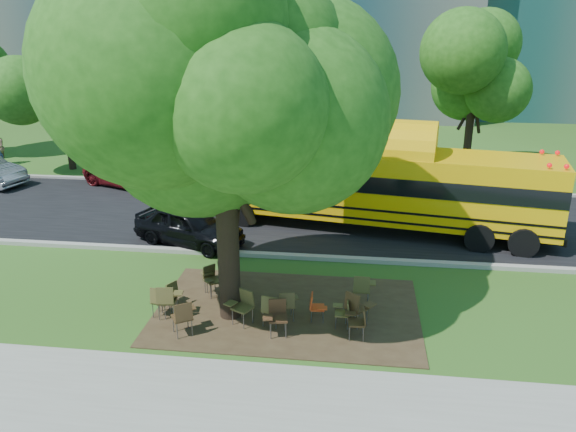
# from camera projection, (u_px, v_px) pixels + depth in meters

# --- Properties ---
(ground) EXTENTS (160.00, 160.00, 0.00)m
(ground) POSITION_uv_depth(u_px,v_px,m) (254.00, 300.00, 15.67)
(ground) COLOR #2A4816
(ground) RESTS_ON ground
(sidewalk) EXTENTS (60.00, 4.00, 0.04)m
(sidewalk) POSITION_uv_depth(u_px,v_px,m) (208.00, 419.00, 10.99)
(sidewalk) COLOR gray
(sidewalk) RESTS_ON ground
(dirt_patch) EXTENTS (7.00, 4.50, 0.03)m
(dirt_patch) POSITION_uv_depth(u_px,v_px,m) (287.00, 311.00, 15.08)
(dirt_patch) COLOR #382819
(dirt_patch) RESTS_ON ground
(asphalt_road) EXTENTS (80.00, 8.00, 0.04)m
(asphalt_road) POSITION_uv_depth(u_px,v_px,m) (286.00, 216.00, 22.21)
(asphalt_road) COLOR black
(asphalt_road) RESTS_ON ground
(kerb_near) EXTENTS (80.00, 0.25, 0.14)m
(kerb_near) POSITION_uv_depth(u_px,v_px,m) (271.00, 255.00, 18.45)
(kerb_near) COLOR gray
(kerb_near) RESTS_ON ground
(kerb_far) EXTENTS (80.00, 0.25, 0.14)m
(kerb_far) POSITION_uv_depth(u_px,v_px,m) (297.00, 186.00, 26.02)
(kerb_far) COLOR gray
(kerb_far) RESTS_ON ground
(bg_tree_0) EXTENTS (5.20, 5.20, 7.18)m
(bg_tree_0) POSITION_uv_depth(u_px,v_px,m) (61.00, 79.00, 27.71)
(bg_tree_0) COLOR black
(bg_tree_0) RESTS_ON ground
(bg_tree_2) EXTENTS (4.80, 4.80, 6.62)m
(bg_tree_2) POSITION_uv_depth(u_px,v_px,m) (215.00, 82.00, 29.81)
(bg_tree_2) COLOR black
(bg_tree_2) RESTS_ON ground
(bg_tree_3) EXTENTS (5.60, 5.60, 7.84)m
(bg_tree_3) POSITION_uv_depth(u_px,v_px,m) (475.00, 73.00, 26.13)
(bg_tree_3) COLOR black
(bg_tree_3) RESTS_ON ground
(main_tree) EXTENTS (7.20, 7.20, 9.58)m
(main_tree) POSITION_uv_depth(u_px,v_px,m) (222.00, 86.00, 12.85)
(main_tree) COLOR black
(main_tree) RESTS_ON ground
(school_bus) EXTENTS (12.33, 4.53, 2.96)m
(school_bus) POSITION_uv_depth(u_px,v_px,m) (396.00, 186.00, 20.24)
(school_bus) COLOR #E9AB07
(school_bus) RESTS_ON ground
(chair_0) EXTENTS (0.64, 0.64, 0.97)m
(chair_0) POSITION_uv_depth(u_px,v_px,m) (167.00, 298.00, 14.51)
(chair_0) COLOR #4C4421
(chair_0) RESTS_ON ground
(chair_1) EXTENTS (0.63, 0.53, 0.90)m
(chair_1) POSITION_uv_depth(u_px,v_px,m) (161.00, 299.00, 14.58)
(chair_1) COLOR brown
(chair_1) RESTS_ON ground
(chair_2) EXTENTS (0.63, 0.79, 0.95)m
(chair_2) POSITION_uv_depth(u_px,v_px,m) (183.00, 315.00, 13.73)
(chair_2) COLOR #412B17
(chair_2) RESTS_ON ground
(chair_3) EXTENTS (0.77, 0.61, 0.93)m
(chair_3) POSITION_uv_depth(u_px,v_px,m) (243.00, 304.00, 14.28)
(chair_3) COLOR #4F4522
(chair_3) RESTS_ON ground
(chair_4) EXTENTS (0.66, 0.52, 0.89)m
(chair_4) POSITION_uv_depth(u_px,v_px,m) (272.00, 307.00, 14.16)
(chair_4) COLOR brown
(chair_4) RESTS_ON ground
(chair_5) EXTENTS (0.63, 0.66, 0.94)m
(chair_5) POSITION_uv_depth(u_px,v_px,m) (277.00, 314.00, 13.77)
(chair_5) COLOR #422817
(chair_5) RESTS_ON ground
(chair_6) EXTENTS (0.53, 0.57, 0.86)m
(chair_6) POSITION_uv_depth(u_px,v_px,m) (359.00, 319.00, 13.64)
(chair_6) COLOR #3F2B16
(chair_6) RESTS_ON ground
(chair_7) EXTENTS (0.83, 0.66, 0.97)m
(chair_7) POSITION_uv_depth(u_px,v_px,m) (356.00, 305.00, 14.14)
(chair_7) COLOR #442E18
(chair_7) RESTS_ON ground
(chair_8) EXTENTS (0.51, 0.65, 0.78)m
(chair_8) POSITION_uv_depth(u_px,v_px,m) (170.00, 291.00, 15.13)
(chair_8) COLOR #48441F
(chair_8) RESTS_ON ground
(chair_9) EXTENTS (0.78, 0.63, 0.94)m
(chair_9) POSITION_uv_depth(u_px,v_px,m) (216.00, 276.00, 15.78)
(chair_9) COLOR #4A4120
(chair_9) RESTS_ON ground
(chair_10) EXTENTS (0.50, 0.64, 0.81)m
(chair_10) POSITION_uv_depth(u_px,v_px,m) (229.00, 278.00, 15.86)
(chair_10) COLOR #A92712
(chair_10) RESTS_ON ground
(chair_11) EXTENTS (0.59, 0.64, 0.86)m
(chair_11) POSITION_uv_depth(u_px,v_px,m) (287.00, 303.00, 14.42)
(chair_11) COLOR #483D1F
(chair_11) RESTS_ON ground
(chair_12) EXTENTS (0.49, 0.51, 0.78)m
(chair_12) POSITION_uv_depth(u_px,v_px,m) (316.00, 305.00, 14.40)
(chair_12) COLOR #C23B14
(chair_12) RESTS_ON ground
(chair_13) EXTENTS (0.62, 0.55, 0.95)m
(chair_13) POSITION_uv_depth(u_px,v_px,m) (363.00, 287.00, 15.14)
(chair_13) COLOR #4B4720
(chair_13) RESTS_ON ground
(chair_14) EXTENTS (0.57, 0.73, 0.85)m
(chair_14) POSITION_uv_depth(u_px,v_px,m) (211.00, 277.00, 15.86)
(chair_14) COLOR #443B1D
(chair_14) RESTS_ON ground
(chair_15) EXTENTS (0.45, 0.50, 0.77)m
(chair_15) POSITION_uv_depth(u_px,v_px,m) (344.00, 310.00, 14.16)
(chair_15) COLOR brown
(chair_15) RESTS_ON ground
(black_car) EXTENTS (4.28, 2.88, 1.35)m
(black_car) POSITION_uv_depth(u_px,v_px,m) (189.00, 226.00, 19.35)
(black_car) COLOR black
(black_car) RESTS_ON ground
(bg_car_red) EXTENTS (5.70, 4.16, 1.44)m
(bg_car_red) POSITION_uv_depth(u_px,v_px,m) (138.00, 171.00, 26.02)
(bg_car_red) COLOR #5D1014
(bg_car_red) RESTS_ON ground
(pedestrian_a) EXTENTS (0.45, 0.62, 1.56)m
(pedestrian_a) POSITION_uv_depth(u_px,v_px,m) (0.00, 159.00, 27.93)
(pedestrian_a) COLOR #384A7E
(pedestrian_a) RESTS_ON ground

